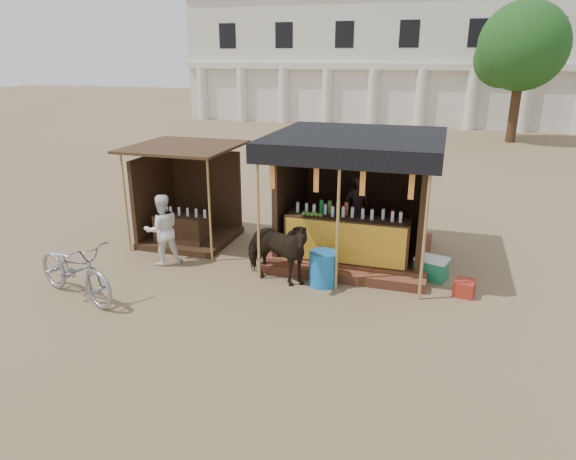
% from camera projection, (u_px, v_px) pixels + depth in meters
% --- Properties ---
extents(ground, '(120.00, 120.00, 0.00)m').
position_uv_depth(ground, '(261.00, 317.00, 8.99)').
color(ground, '#846B4C').
rests_on(ground, ground).
extents(main_stall, '(3.60, 3.61, 2.78)m').
position_uv_depth(main_stall, '(354.00, 213.00, 11.41)').
color(main_stall, brown).
rests_on(main_stall, ground).
extents(secondary_stall, '(2.40, 2.40, 2.38)m').
position_uv_depth(secondary_stall, '(184.00, 207.00, 12.53)').
color(secondary_stall, '#3D2616').
rests_on(secondary_stall, ground).
extents(cow, '(1.75, 1.14, 1.36)m').
position_uv_depth(cow, '(276.00, 251.00, 10.17)').
color(cow, black).
rests_on(cow, ground).
extents(motorbike, '(2.36, 1.46, 1.17)m').
position_uv_depth(motorbike, '(75.00, 269.00, 9.54)').
color(motorbike, '#92939A').
rests_on(motorbike, ground).
extents(bystander, '(0.96, 0.95, 1.57)m').
position_uv_depth(bystander, '(162.00, 230.00, 11.07)').
color(bystander, white).
rests_on(bystander, ground).
extents(blue_barrel, '(0.68, 0.68, 0.70)m').
position_uv_depth(blue_barrel, '(323.00, 268.00, 10.17)').
color(blue_barrel, '#196FBC').
rests_on(blue_barrel, ground).
extents(red_crate, '(0.43, 0.48, 0.29)m').
position_uv_depth(red_crate, '(464.00, 288.00, 9.79)').
color(red_crate, maroon).
rests_on(red_crate, ground).
extents(cooler, '(0.74, 0.60, 0.46)m').
position_uv_depth(cooler, '(431.00, 268.00, 10.49)').
color(cooler, '#1B7B4D').
rests_on(cooler, ground).
extents(background_building, '(26.00, 7.45, 8.18)m').
position_uv_depth(background_building, '(382.00, 61.00, 35.33)').
color(background_building, silver).
rests_on(background_building, ground).
extents(tree, '(4.50, 4.40, 7.00)m').
position_uv_depth(tree, '(518.00, 50.00, 25.88)').
color(tree, '#382314').
rests_on(tree, ground).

